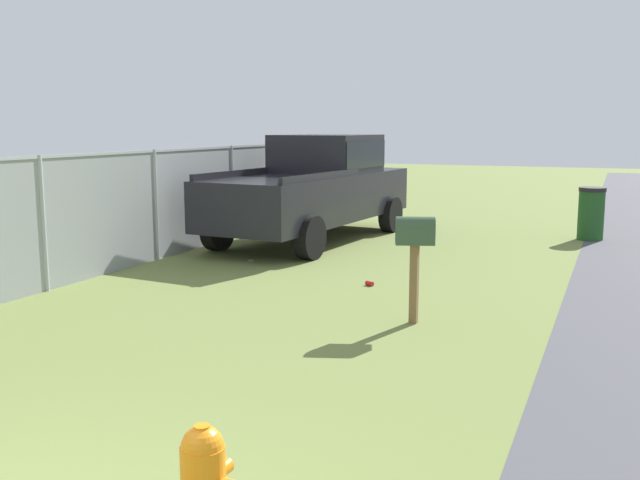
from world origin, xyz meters
name	(u,v)px	position (x,y,z in m)	size (l,w,h in m)	color
mailbox	(415,239)	(5.98, -0.89, 0.98)	(0.34, 0.48, 1.25)	brown
pickup_truck	(316,185)	(11.23, 2.61, 1.11)	(5.65, 2.55, 2.09)	black
trash_bin	(591,213)	(13.31, -2.51, 0.53)	(0.53, 0.53, 1.06)	#1E4C1E
fence_section	(156,201)	(8.13, 4.23, 1.01)	(15.47, 0.07, 1.88)	#9EA3A8
litter_can_midfield_b	(369,283)	(7.62, 0.21, 0.03)	(0.07, 0.07, 0.12)	red
litter_wrapper_midfield_a	(250,260)	(8.66, 2.71, 0.00)	(0.12, 0.08, 0.01)	silver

